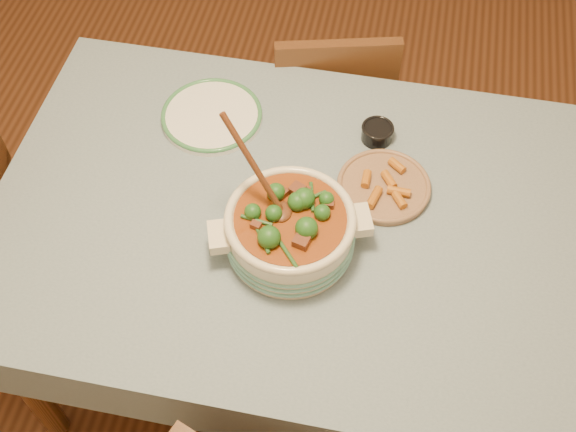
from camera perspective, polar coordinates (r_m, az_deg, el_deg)
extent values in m
plane|color=#432213|center=(2.51, 1.50, -10.16)|extent=(4.50, 4.50, 0.00)
cube|color=brown|center=(1.88, 1.97, -0.61)|extent=(1.60, 1.00, 0.05)
cube|color=#7C90A1|center=(1.86, 2.00, -0.12)|extent=(1.68, 1.08, 0.01)
cylinder|color=brown|center=(2.20, -19.98, -12.23)|extent=(0.07, 0.07, 0.70)
cylinder|color=brown|center=(2.59, -12.74, 4.87)|extent=(0.07, 0.07, 0.70)
cylinder|color=brown|center=(2.50, 20.22, -0.25)|extent=(0.07, 0.07, 0.70)
cylinder|color=beige|center=(1.75, 0.17, -1.32)|extent=(0.39, 0.39, 0.12)
torus|color=beige|center=(1.70, 0.18, -0.18)|extent=(0.32, 0.32, 0.02)
cube|color=beige|center=(1.76, 5.74, -0.32)|extent=(0.07, 0.09, 0.03)
cube|color=beige|center=(1.73, -5.49, -1.65)|extent=(0.07, 0.09, 0.03)
cylinder|color=#903A14|center=(1.71, 0.18, -0.33)|extent=(0.27, 0.27, 0.02)
cylinder|color=white|center=(2.08, -6.03, 7.83)|extent=(0.34, 0.34, 0.02)
torus|color=#3A804C|center=(2.07, -6.05, 7.99)|extent=(0.29, 0.29, 0.01)
cylinder|color=black|center=(2.02, 7.06, 6.52)|extent=(0.11, 0.11, 0.04)
torus|color=black|center=(2.01, 7.12, 6.93)|extent=(0.09, 0.09, 0.01)
cylinder|color=black|center=(2.01, 7.09, 6.76)|extent=(0.07, 0.07, 0.01)
cylinder|color=#9B7456|center=(1.92, 7.57, 2.29)|extent=(0.28, 0.28, 0.02)
torus|color=#9B7456|center=(1.91, 7.59, 2.44)|extent=(0.25, 0.25, 0.01)
cube|color=brown|center=(2.61, 3.15, 9.13)|extent=(0.47, 0.47, 0.04)
cube|color=brown|center=(2.34, 3.77, 9.66)|extent=(0.38, 0.13, 0.41)
cylinder|color=brown|center=(2.89, 5.97, 8.67)|extent=(0.04, 0.04, 0.41)
cylinder|color=brown|center=(2.86, -0.66, 8.44)|extent=(0.04, 0.04, 0.41)
cylinder|color=brown|center=(2.68, 6.80, 3.60)|extent=(0.04, 0.04, 0.41)
cylinder|color=brown|center=(2.65, -0.30, 3.30)|extent=(0.04, 0.04, 0.41)
cylinder|color=brown|center=(2.66, -20.30, 0.57)|extent=(0.04, 0.04, 0.50)
cylinder|color=brown|center=(2.44, -20.35, -6.82)|extent=(0.04, 0.04, 0.50)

